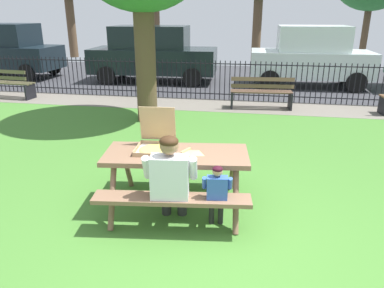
{
  "coord_description": "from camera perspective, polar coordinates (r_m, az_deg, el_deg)",
  "views": [
    {
      "loc": [
        0.27,
        -3.39,
        2.46
      ],
      "look_at": [
        -0.54,
        1.25,
        0.75
      ],
      "focal_mm": 34.68,
      "sensor_mm": 36.0,
      "label": 1
    }
  ],
  "objects": [
    {
      "name": "parked_car_left",
      "position": [
        16.18,
        -26.57,
        12.78
      ],
      "size": [
        3.96,
        1.96,
        1.98
      ],
      "color": "black",
      "rests_on": "ground"
    },
    {
      "name": "pizza_slice_on_table",
      "position": [
        4.65,
        -0.0,
        -1.27
      ],
      "size": [
        0.31,
        0.27,
        0.02
      ],
      "color": "#F9D37A",
      "rests_on": "picnic_table_foreground"
    },
    {
      "name": "park_bench_left",
      "position": [
        12.28,
        -26.61,
        8.27
      ],
      "size": [
        1.63,
        0.6,
        0.85
      ],
      "color": "brown",
      "rests_on": "ground"
    },
    {
      "name": "picnic_table_foreground",
      "position": [
        4.72,
        -2.4,
        -3.3
      ],
      "size": [
        1.96,
        1.68,
        0.79
      ],
      "color": "brown",
      "rests_on": "ground"
    },
    {
      "name": "ground",
      "position": [
        5.55,
        6.14,
        -6.59
      ],
      "size": [
        28.0,
        11.16,
        0.02
      ],
      "primitive_type": "cube",
      "color": "#437B2E"
    },
    {
      "name": "street_asphalt",
      "position": [
        14.3,
        8.86,
        9.77
      ],
      "size": [
        28.0,
        7.07,
        0.01
      ],
      "primitive_type": "cube",
      "color": "#38383D"
    },
    {
      "name": "pizza_box_open",
      "position": [
        4.77,
        -5.64,
        0.35
      ],
      "size": [
        0.5,
        0.55,
        0.52
      ],
      "color": "tan",
      "rests_on": "picnic_table_foreground"
    },
    {
      "name": "parked_car_center",
      "position": [
        13.63,
        -6.02,
        13.71
      ],
      "size": [
        4.47,
        2.06,
        1.94
      ],
      "color": "black",
      "rests_on": "ground"
    },
    {
      "name": "adult_at_table",
      "position": [
        4.24,
        -3.3,
        -5.22
      ],
      "size": [
        0.63,
        0.62,
        1.19
      ],
      "color": "#2B2B2B",
      "rests_on": "ground"
    },
    {
      "name": "park_bench_center",
      "position": [
        9.92,
        10.62,
        7.71
      ],
      "size": [
        1.63,
        0.59,
        0.85
      ],
      "color": "brown",
      "rests_on": "ground"
    },
    {
      "name": "parked_car_right",
      "position": [
        13.23,
        17.82,
        12.73
      ],
      "size": [
        3.94,
        1.9,
        1.98
      ],
      "color": "silver",
      "rests_on": "ground"
    },
    {
      "name": "child_at_table",
      "position": [
        4.26,
        3.85,
        -7.26
      ],
      "size": [
        0.35,
        0.34,
        0.85
      ],
      "color": "#272727",
      "rests_on": "ground"
    },
    {
      "name": "cobblestone_walkway",
      "position": [
        10.15,
        8.17,
        5.69
      ],
      "size": [
        28.0,
        1.4,
        0.01
      ],
      "primitive_type": "cube",
      "color": "slate"
    },
    {
      "name": "iron_fence_streetside",
      "position": [
        10.71,
        8.48,
        9.57
      ],
      "size": [
        19.65,
        0.03,
        1.12
      ],
      "color": "black",
      "rests_on": "ground"
    }
  ]
}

